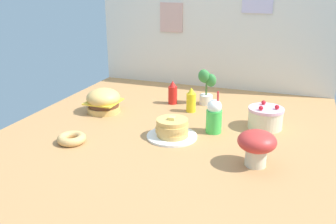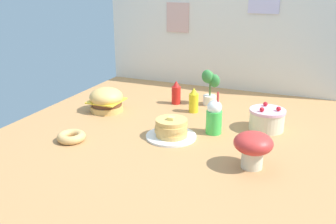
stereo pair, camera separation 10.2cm
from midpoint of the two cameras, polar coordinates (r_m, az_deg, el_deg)
ground_plane at (r=2.25m, az=-1.32°, el=-3.33°), size 1.93×2.14×0.02m
back_wall at (r=3.11m, az=5.94°, el=12.46°), size 1.93×0.04×0.96m
burger at (r=2.61m, az=-10.84°, el=1.65°), size 0.23×0.23×0.16m
pancake_stack at (r=2.16m, az=-0.72°, el=-2.69°), size 0.29×0.29×0.13m
layer_cake at (r=2.35m, az=13.32°, el=-0.84°), size 0.21×0.21×0.16m
ketchup_bottle at (r=2.73m, az=-0.35°, el=2.87°), size 0.07×0.07×0.17m
mustard_bottle at (r=2.57m, az=2.38°, el=1.74°), size 0.07×0.07×0.17m
cream_soda_cup at (r=2.22m, az=5.68°, el=-0.66°), size 0.09×0.09×0.26m
donut_pink_glaze at (r=2.18m, az=-15.67°, el=-3.88°), size 0.16×0.16×0.05m
potted_plant at (r=2.72m, az=4.75°, el=4.02°), size 0.13×0.10×0.26m
mushroom_stool at (r=1.86m, az=11.75°, el=-4.85°), size 0.19×0.19×0.18m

